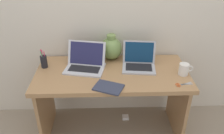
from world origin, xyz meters
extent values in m
plane|color=gray|center=(0.00, 0.00, 0.00)|extent=(6.00, 6.00, 0.00)
cube|color=beige|center=(0.00, 0.36, 1.20)|extent=(4.40, 0.04, 2.40)
cube|color=#AD7F51|center=(0.00, 0.00, 0.69)|extent=(1.39, 0.65, 0.04)
cube|color=#AD7F51|center=(-0.66, 0.00, 0.34)|extent=(0.03, 0.55, 0.67)
cube|color=#AD7F51|center=(0.66, 0.00, 0.34)|extent=(0.03, 0.55, 0.67)
cube|color=silver|center=(-0.25, 0.05, 0.72)|extent=(0.40, 0.32, 0.01)
cube|color=black|center=(-0.25, 0.05, 0.73)|extent=(0.31, 0.21, 0.00)
cube|color=silver|center=(-0.23, 0.13, 0.84)|extent=(0.37, 0.16, 0.22)
cube|color=#23234C|center=(-0.23, 0.13, 0.84)|extent=(0.32, 0.14, 0.20)
cube|color=#B2B2B7|center=(0.25, 0.05, 0.72)|extent=(0.32, 0.26, 0.01)
cube|color=black|center=(0.25, 0.05, 0.73)|extent=(0.26, 0.16, 0.00)
cube|color=#B2B2B7|center=(0.26, 0.14, 0.84)|extent=(0.31, 0.08, 0.22)
cube|color=navy|center=(0.26, 0.14, 0.84)|extent=(0.27, 0.07, 0.19)
ellipsoid|color=#75934C|center=(0.00, 0.26, 0.82)|extent=(0.21, 0.21, 0.22)
cylinder|color=#75934C|center=(0.00, 0.26, 0.95)|extent=(0.09, 0.09, 0.04)
cube|color=#33384C|center=(-0.04, -0.26, 0.72)|extent=(0.27, 0.24, 0.01)
cylinder|color=white|center=(0.64, -0.06, 0.77)|extent=(0.09, 0.09, 0.11)
torus|color=white|center=(0.69, -0.06, 0.77)|extent=(0.06, 0.01, 0.06)
cylinder|color=black|center=(-0.63, 0.10, 0.77)|extent=(0.06, 0.06, 0.12)
cylinder|color=#D83359|center=(-0.62, 0.11, 0.81)|extent=(0.02, 0.03, 0.13)
cylinder|color=#D83359|center=(-0.65, 0.10, 0.82)|extent=(0.01, 0.02, 0.15)
cylinder|color=#4CA566|center=(-0.64, 0.09, 0.82)|extent=(0.03, 0.02, 0.14)
cylinder|color=#D83359|center=(-0.65, 0.11, 0.82)|extent=(0.02, 0.03, 0.14)
cube|color=#B7B7BC|center=(0.62, -0.22, 0.71)|extent=(0.10, 0.05, 0.00)
cube|color=#B7B7BC|center=(0.62, -0.22, 0.71)|extent=(0.10, 0.02, 0.00)
torus|color=orange|center=(0.55, -0.24, 0.72)|extent=(0.03, 0.04, 0.01)
torus|color=orange|center=(0.54, -0.23, 0.72)|extent=(0.03, 0.04, 0.01)
cube|color=white|center=(0.16, 0.16, 0.01)|extent=(0.07, 0.07, 0.03)
camera|label=1|loc=(-0.05, -1.82, 1.82)|focal=37.32mm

